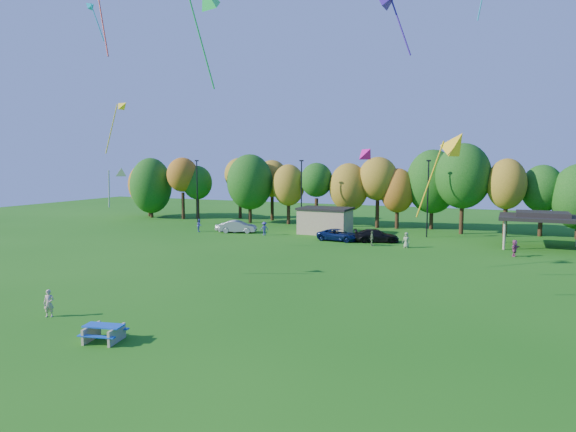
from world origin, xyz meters
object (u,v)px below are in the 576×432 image
at_px(car_b, 238,227).
at_px(kite_flyer, 49,303).
at_px(car_d, 376,236).
at_px(car_c, 338,235).
at_px(picnic_table, 104,332).
at_px(car_a, 229,227).

bearing_deg(car_b, kite_flyer, 174.00).
relative_size(car_b, car_d, 0.93).
xyz_separation_m(car_b, car_c, (13.59, -1.19, -0.09)).
height_order(picnic_table, car_d, car_d).
bearing_deg(car_b, car_a, 68.41).
distance_m(kite_flyer, car_a, 36.09).
relative_size(car_a, car_c, 0.77).
relative_size(picnic_table, car_b, 0.49).
xyz_separation_m(car_c, car_d, (4.16, 0.75, 0.05)).
xyz_separation_m(car_a, car_d, (19.08, -0.54, 0.09)).
bearing_deg(car_a, picnic_table, -155.97).
bearing_deg(kite_flyer, car_c, 52.52).
distance_m(picnic_table, car_c, 35.66).
height_order(car_a, car_d, car_d).
xyz_separation_m(car_a, car_b, (1.33, -0.10, 0.13)).
height_order(car_c, car_d, car_d).
bearing_deg(car_d, kite_flyer, 144.42).
height_order(picnic_table, kite_flyer, kite_flyer).
height_order(kite_flyer, car_d, kite_flyer).
bearing_deg(car_d, car_a, 69.91).
bearing_deg(car_a, car_b, -91.22).
bearing_deg(car_c, picnic_table, -176.79).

